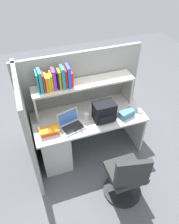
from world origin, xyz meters
The scene contains 13 objects.
ground_plane centered at (0.00, 0.00, 0.00)m, with size 8.00×8.00×0.00m, color #595B60.
desk centered at (-0.39, 0.00, 0.40)m, with size 1.60×0.70×0.73m.
cubicle_partition_rear centered at (0.00, 0.38, 0.78)m, with size 1.84×0.05×1.55m, color #939991.
cubicle_partition_left centered at (-0.85, -0.05, 0.78)m, with size 0.05×1.06×1.55m, color #939991.
overhead_hutch centered at (0.00, 0.20, 1.08)m, with size 1.44×0.28×0.45m.
reference_books_on_shelf centered at (-0.39, 0.20, 1.31)m, with size 0.46×0.19×0.30m.
laptop centered at (-0.29, -0.12, 0.78)m, with size 0.36×0.32×0.22m.
backpack centered at (0.19, -0.13, 0.86)m, with size 0.30×0.22×0.28m.
computer_mouse centered at (0.73, -0.15, 0.75)m, with size 0.06×0.10×0.03m, color silver.
paper_cup centered at (-0.04, -0.03, 0.77)m, with size 0.08×0.08×0.08m, color white.
tissue_box centered at (0.51, -0.18, 0.78)m, with size 0.22×0.12×0.10m, color teal.
desk_book_stack centered at (-0.60, -0.15, 0.77)m, with size 0.25×0.19×0.09m.
office_chair centered at (0.19, -0.91, 0.39)m, with size 0.52×0.53×0.93m.
Camera 1 is at (-0.74, -2.20, 2.84)m, focal length 34.94 mm.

